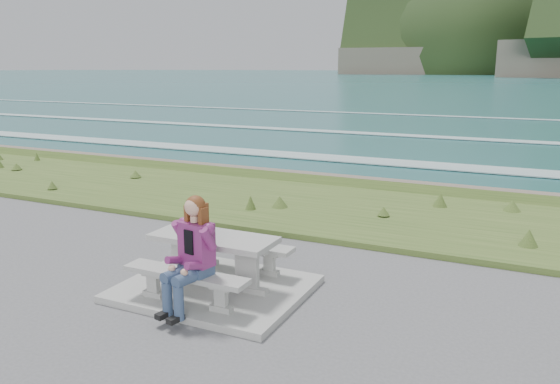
{
  "coord_description": "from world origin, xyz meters",
  "views": [
    {
      "loc": [
        4.02,
        -6.27,
        3.18
      ],
      "look_at": [
        0.48,
        1.2,
        1.28
      ],
      "focal_mm": 35.0,
      "sensor_mm": 36.0,
      "label": 1
    }
  ],
  "objects": [
    {
      "name": "bench_landward",
      "position": [
        0.0,
        -0.7,
        0.45
      ],
      "size": [
        1.8,
        0.35,
        0.45
      ],
      "color": "gray",
      "rests_on": "concrete_slab"
    },
    {
      "name": "bench_seaward",
      "position": [
        0.0,
        0.7,
        0.45
      ],
      "size": [
        1.8,
        0.35,
        0.45
      ],
      "color": "gray",
      "rests_on": "concrete_slab"
    },
    {
      "name": "concrete_slab",
      "position": [
        0.0,
        0.0,
        0.05
      ],
      "size": [
        2.6,
        2.1,
        0.1
      ],
      "primitive_type": "cube",
      "color": "gray",
      "rests_on": "ground"
    },
    {
      "name": "ocean",
      "position": [
        0.0,
        25.09,
        -1.74
      ],
      "size": [
        1600.0,
        1600.0,
        0.09
      ],
      "color": "#215D5F",
      "rests_on": "ground"
    },
    {
      "name": "picnic_table",
      "position": [
        0.0,
        0.0,
        0.68
      ],
      "size": [
        1.8,
        0.75,
        0.75
      ],
      "color": "gray",
      "rests_on": "concrete_slab"
    },
    {
      "name": "seated_woman",
      "position": [
        0.15,
        -0.84,
        0.65
      ],
      "size": [
        0.56,
        0.83,
        1.5
      ],
      "rotation": [
        0.0,
        0.0,
        -0.2
      ],
      "color": "navy",
      "rests_on": "concrete_slab"
    },
    {
      "name": "shore_drop",
      "position": [
        0.0,
        7.9,
        0.0
      ],
      "size": [
        160.0,
        0.8,
        2.2
      ],
      "primitive_type": "cube",
      "color": "#6D6052",
      "rests_on": "ground"
    },
    {
      "name": "grass_verge",
      "position": [
        0.0,
        5.0,
        0.0
      ],
      "size": [
        160.0,
        4.5,
        0.22
      ],
      "primitive_type": "cube",
      "color": "#34521E",
      "rests_on": "ground"
    }
  ]
}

